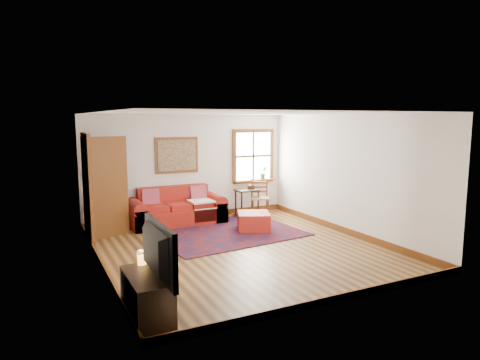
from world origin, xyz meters
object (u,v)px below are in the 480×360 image
red_ottoman (254,221)px  side_table (247,194)px  ladder_back_chair (260,196)px  red_leather_sofa (177,212)px  media_cabinet (147,297)px

red_ottoman → side_table: (0.49, 1.27, 0.36)m
side_table → red_ottoman: bearing=-111.1°
side_table → ladder_back_chair: 0.33m
red_leather_sofa → red_ottoman: (1.31, -1.29, -0.09)m
red_ottoman → ladder_back_chair: ladder_back_chair is taller
red_ottoman → red_leather_sofa: bearing=159.2°
side_table → media_cabinet: 5.67m
red_leather_sofa → side_table: (1.80, -0.02, 0.27)m
side_table → media_cabinet: side_table is taller
side_table → red_leather_sofa: bearing=179.3°
ladder_back_chair → media_cabinet: size_ratio=0.93×
red_leather_sofa → side_table: 1.82m
side_table → ladder_back_chair: ladder_back_chair is taller
red_leather_sofa → media_cabinet: bearing=-112.5°
red_leather_sofa → red_ottoman: 1.84m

